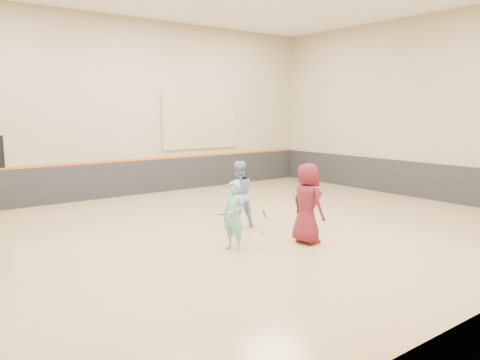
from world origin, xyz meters
TOP-DOWN VIEW (x-y plane):
  - room at (0.00, 0.00)m, footprint 15.04×12.04m
  - wainscot_back at (0.00, 5.97)m, footprint 14.90×0.04m
  - wainscot_right at (7.47, 0.00)m, footprint 0.04×11.90m
  - accent_stripe at (0.00, 5.96)m, footprint 14.90×0.03m
  - acoustic_panel at (2.80, 5.95)m, footprint 3.20×0.08m
  - girl at (-1.02, -1.34)m, footprint 0.48×0.61m
  - instructor at (0.24, 0.18)m, footprint 0.95×0.82m
  - young_man at (0.59, -1.88)m, footprint 0.60×0.89m
  - held_racket at (0.62, -0.25)m, footprint 0.35×0.35m
  - spare_racket at (0.48, 1.74)m, footprint 0.75×0.75m
  - ball_under_racket at (0.28, -0.71)m, footprint 0.07×0.07m
  - ball_in_hand at (0.68, -2.07)m, footprint 0.07×0.07m
  - ball_beside_spare at (-0.34, 2.17)m, footprint 0.07×0.07m

SIDE VIEW (x-z plane):
  - spare_racket at x=0.48m, z-range 0.00..0.05m
  - ball_under_racket at x=0.28m, z-range 0.00..0.07m
  - ball_beside_spare at x=-0.34m, z-range 0.00..0.07m
  - wainscot_back at x=0.00m, z-range 0.00..1.20m
  - wainscot_right at x=7.47m, z-range 0.00..1.20m
  - held_racket at x=0.62m, z-range 0.34..0.89m
  - girl at x=-1.02m, z-range 0.00..1.47m
  - room at x=0.00m, z-range -2.30..3.92m
  - instructor at x=0.24m, z-range 0.00..1.67m
  - young_man at x=0.59m, z-range 0.00..1.77m
  - ball_in_hand at x=0.68m, z-range 1.11..1.18m
  - accent_stripe at x=0.00m, z-range 1.19..1.25m
  - acoustic_panel at x=2.80m, z-range 1.50..3.50m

